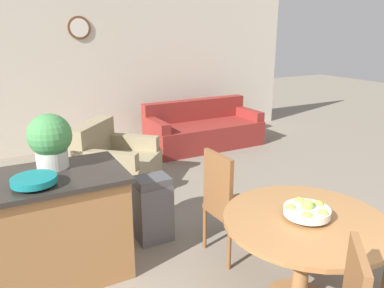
{
  "coord_description": "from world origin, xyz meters",
  "views": [
    {
      "loc": [
        -1.47,
        -0.61,
        2.0
      ],
      "look_at": [
        0.17,
        2.48,
        0.92
      ],
      "focal_mm": 35.0,
      "sensor_mm": 36.0,
      "label": 1
    }
  ],
  "objects_px": {
    "fruit_bowl": "(307,211)",
    "kitchen_island": "(59,225)",
    "teal_bowl": "(34,180)",
    "potted_plant": "(50,140)",
    "dining_table": "(304,239)",
    "trash_bin": "(153,209)",
    "dining_chair_far_side": "(227,201)",
    "couch": "(203,131)",
    "armchair": "(115,165)"
  },
  "relations": [
    {
      "from": "dining_table",
      "to": "armchair",
      "type": "relative_size",
      "value": 0.93
    },
    {
      "from": "dining_table",
      "to": "trash_bin",
      "type": "bearing_deg",
      "value": 113.96
    },
    {
      "from": "dining_table",
      "to": "couch",
      "type": "xyz_separation_m",
      "value": [
        1.36,
        3.86,
        -0.28
      ]
    },
    {
      "from": "potted_plant",
      "to": "dining_chair_far_side",
      "type": "bearing_deg",
      "value": -23.19
    },
    {
      "from": "dining_chair_far_side",
      "to": "teal_bowl",
      "type": "bearing_deg",
      "value": -101.86
    },
    {
      "from": "dining_table",
      "to": "fruit_bowl",
      "type": "bearing_deg",
      "value": -72.39
    },
    {
      "from": "potted_plant",
      "to": "armchair",
      "type": "height_order",
      "value": "potted_plant"
    },
    {
      "from": "teal_bowl",
      "to": "dining_chair_far_side",
      "type": "bearing_deg",
      "value": -8.79
    },
    {
      "from": "kitchen_island",
      "to": "armchair",
      "type": "xyz_separation_m",
      "value": [
        0.96,
        1.63,
        -0.17
      ]
    },
    {
      "from": "couch",
      "to": "armchair",
      "type": "xyz_separation_m",
      "value": [
        -1.9,
        -1.01,
        0.01
      ]
    },
    {
      "from": "teal_bowl",
      "to": "armchair",
      "type": "bearing_deg",
      "value": 58.42
    },
    {
      "from": "potted_plant",
      "to": "couch",
      "type": "xyz_separation_m",
      "value": [
        2.83,
        2.47,
        -0.87
      ]
    },
    {
      "from": "teal_bowl",
      "to": "potted_plant",
      "type": "xyz_separation_m",
      "value": [
        0.18,
        0.34,
        0.19
      ]
    },
    {
      "from": "dining_table",
      "to": "trash_bin",
      "type": "height_order",
      "value": "dining_table"
    },
    {
      "from": "dining_table",
      "to": "couch",
      "type": "bearing_deg",
      "value": 70.61
    },
    {
      "from": "kitchen_island",
      "to": "trash_bin",
      "type": "bearing_deg",
      "value": 9.59
    },
    {
      "from": "fruit_bowl",
      "to": "armchair",
      "type": "bearing_deg",
      "value": 100.78
    },
    {
      "from": "dining_chair_far_side",
      "to": "kitchen_island",
      "type": "xyz_separation_m",
      "value": [
        -1.37,
        0.41,
        -0.08
      ]
    },
    {
      "from": "teal_bowl",
      "to": "couch",
      "type": "bearing_deg",
      "value": 43.06
    },
    {
      "from": "teal_bowl",
      "to": "trash_bin",
      "type": "relative_size",
      "value": 0.49
    },
    {
      "from": "trash_bin",
      "to": "armchair",
      "type": "bearing_deg",
      "value": 87.37
    },
    {
      "from": "dining_chair_far_side",
      "to": "dining_table",
      "type": "bearing_deg",
      "value": 5.71
    },
    {
      "from": "fruit_bowl",
      "to": "trash_bin",
      "type": "xyz_separation_m",
      "value": [
        -0.61,
        1.38,
        -0.46
      ]
    },
    {
      "from": "dining_table",
      "to": "trash_bin",
      "type": "xyz_separation_m",
      "value": [
        -0.61,
        1.37,
        -0.23
      ]
    },
    {
      "from": "dining_table",
      "to": "potted_plant",
      "type": "relative_size",
      "value": 2.58
    },
    {
      "from": "fruit_bowl",
      "to": "kitchen_island",
      "type": "height_order",
      "value": "kitchen_island"
    },
    {
      "from": "fruit_bowl",
      "to": "kitchen_island",
      "type": "bearing_deg",
      "value": 140.75
    },
    {
      "from": "dining_table",
      "to": "couch",
      "type": "relative_size",
      "value": 0.58
    },
    {
      "from": "dining_table",
      "to": "couch",
      "type": "distance_m",
      "value": 4.1
    },
    {
      "from": "kitchen_island",
      "to": "couch",
      "type": "bearing_deg",
      "value": 42.69
    },
    {
      "from": "kitchen_island",
      "to": "teal_bowl",
      "type": "bearing_deg",
      "value": -130.76
    },
    {
      "from": "trash_bin",
      "to": "armchair",
      "type": "xyz_separation_m",
      "value": [
        0.07,
        1.48,
        -0.04
      ]
    },
    {
      "from": "teal_bowl",
      "to": "kitchen_island",
      "type": "bearing_deg",
      "value": 49.24
    },
    {
      "from": "teal_bowl",
      "to": "couch",
      "type": "distance_m",
      "value": 4.18
    },
    {
      "from": "fruit_bowl",
      "to": "potted_plant",
      "type": "relative_size",
      "value": 0.71
    },
    {
      "from": "dining_chair_far_side",
      "to": "armchair",
      "type": "xyz_separation_m",
      "value": [
        -0.42,
        2.04,
        -0.25
      ]
    },
    {
      "from": "potted_plant",
      "to": "trash_bin",
      "type": "height_order",
      "value": "potted_plant"
    },
    {
      "from": "trash_bin",
      "to": "potted_plant",
      "type": "bearing_deg",
      "value": 179.12
    },
    {
      "from": "dining_table",
      "to": "potted_plant",
      "type": "height_order",
      "value": "potted_plant"
    },
    {
      "from": "dining_chair_far_side",
      "to": "teal_bowl",
      "type": "xyz_separation_m",
      "value": [
        -1.53,
        0.24,
        0.41
      ]
    },
    {
      "from": "dining_table",
      "to": "trash_bin",
      "type": "distance_m",
      "value": 1.52
    },
    {
      "from": "potted_plant",
      "to": "trash_bin",
      "type": "bearing_deg",
      "value": -0.88
    },
    {
      "from": "potted_plant",
      "to": "armchair",
      "type": "bearing_deg",
      "value": 57.56
    },
    {
      "from": "dining_chair_far_side",
      "to": "couch",
      "type": "distance_m",
      "value": 3.4
    },
    {
      "from": "dining_chair_far_side",
      "to": "trash_bin",
      "type": "relative_size",
      "value": 1.52
    },
    {
      "from": "dining_table",
      "to": "kitchen_island",
      "type": "xyz_separation_m",
      "value": [
        -1.5,
        1.22,
        -0.1
      ]
    },
    {
      "from": "potted_plant",
      "to": "armchair",
      "type": "relative_size",
      "value": 0.36
    },
    {
      "from": "dining_chair_far_side",
      "to": "armchair",
      "type": "bearing_deg",
      "value": -171.51
    },
    {
      "from": "dining_table",
      "to": "dining_chair_far_side",
      "type": "xyz_separation_m",
      "value": [
        -0.13,
        0.81,
        -0.02
      ]
    },
    {
      "from": "fruit_bowl",
      "to": "kitchen_island",
      "type": "relative_size",
      "value": 0.3
    }
  ]
}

